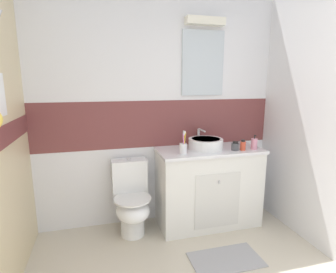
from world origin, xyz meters
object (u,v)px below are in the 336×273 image
object	(u,v)px
soap_dispenser	(254,144)
toothbrush_cup	(183,147)
toilet	(132,201)
hair_gel_jar	(235,146)
lotion_bottle_short	(243,145)
sink_basin	(206,143)

from	to	relation	value
soap_dispenser	toothbrush_cup	bearing A→B (deg)	178.40
toilet	soap_dispenser	world-z (taller)	soap_dispenser
toilet	hair_gel_jar	distance (m)	1.20
hair_gel_jar	lotion_bottle_short	bearing A→B (deg)	-13.87
hair_gel_jar	lotion_bottle_short	xyz separation A→B (m)	(0.08, -0.02, 0.01)
soap_dispenser	hair_gel_jar	bearing A→B (deg)	177.25
toilet	sink_basin	bearing A→B (deg)	0.85
hair_gel_jar	lotion_bottle_short	size ratio (longest dim) A/B	0.84
lotion_bottle_short	toilet	bearing A→B (deg)	172.52
sink_basin	toothbrush_cup	size ratio (longest dim) A/B	1.76
sink_basin	hair_gel_jar	bearing A→B (deg)	-27.97
soap_dispenser	hair_gel_jar	xyz separation A→B (m)	(-0.21, 0.01, -0.02)
toilet	soap_dispenser	size ratio (longest dim) A/B	4.99
toilet	lotion_bottle_short	distance (m)	1.28
toothbrush_cup	hair_gel_jar	distance (m)	0.56
sink_basin	toothbrush_cup	bearing A→B (deg)	-155.73
toothbrush_cup	sink_basin	bearing A→B (deg)	24.27
toilet	hair_gel_jar	size ratio (longest dim) A/B	8.24
sink_basin	toothbrush_cup	xyz separation A→B (m)	(-0.29, -0.13, 0.00)
sink_basin	soap_dispenser	distance (m)	0.51
toilet	toothbrush_cup	xyz separation A→B (m)	(0.51, -0.12, 0.56)
toilet	toothbrush_cup	world-z (taller)	toothbrush_cup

